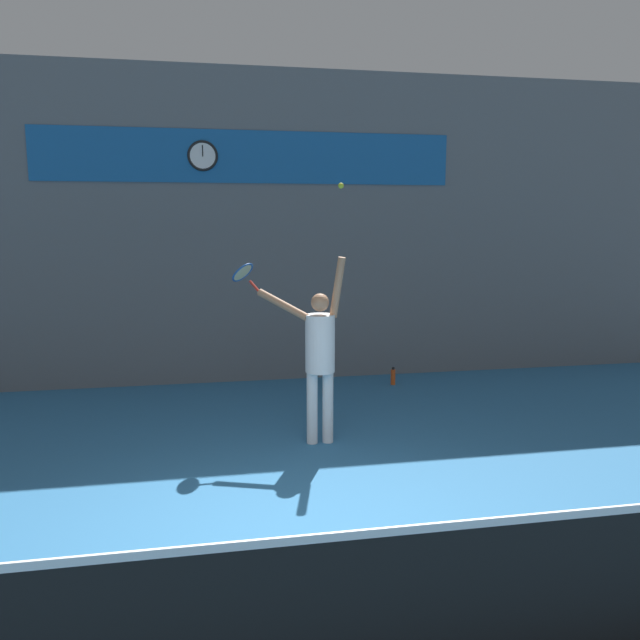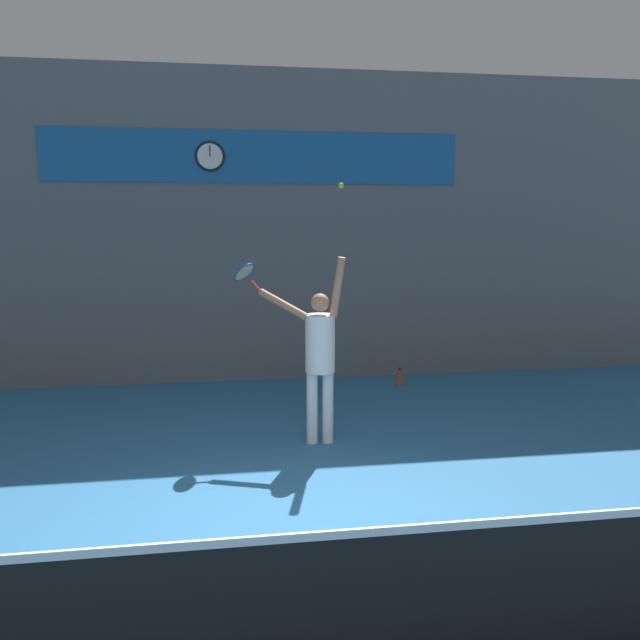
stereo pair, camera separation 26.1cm
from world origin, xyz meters
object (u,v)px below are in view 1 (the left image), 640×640
scoreboard_clock (203,156)px  tennis_racket (243,274)px  tennis_player (319,351)px  tennis_ball (341,186)px  water_bottle (393,377)px

scoreboard_clock → tennis_racket: bearing=-80.0°
tennis_player → tennis_racket: 1.33m
tennis_player → tennis_ball: tennis_ball is taller
tennis_player → water_bottle: 3.08m
water_bottle → tennis_racket: bearing=-143.6°
scoreboard_clock → water_bottle: size_ratio=1.63×
tennis_racket → tennis_player: bearing=-33.9°
water_bottle → tennis_ball: bearing=-120.0°
scoreboard_clock → tennis_player: size_ratio=0.21×
tennis_racket → water_bottle: size_ratio=1.37×
tennis_player → water_bottle: tennis_player is taller
tennis_racket → water_bottle: bearing=36.4°
tennis_player → scoreboard_clock: bearing=112.7°
tennis_player → tennis_ball: (0.24, -0.07, 1.90)m
tennis_ball → tennis_player: bearing=163.3°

